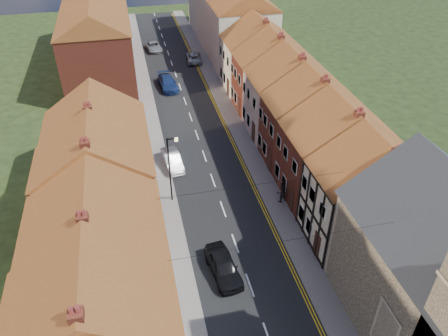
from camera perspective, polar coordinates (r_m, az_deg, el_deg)
The scene contains 22 objects.
road at distance 45.37m, azimuth -3.55°, elevation 4.31°, with size 7.00×90.00×0.02m, color black.
pavement_left at distance 44.97m, azimuth -9.08°, elevation 3.67°, with size 1.80×90.00×0.12m, color gray.
pavement_right at distance 46.14m, azimuth 1.85°, elevation 5.01°, with size 1.80×90.00×0.12m, color gray.
cottage_r_tudor at distance 32.22m, azimuth 18.38°, elevation -2.65°, with size 8.30×5.20×9.00m.
cottage_r_white_near at distance 36.01m, azimuth 14.42°, elevation 2.49°, with size 8.30×6.00×9.00m.
cottage_r_cream_mid at distance 40.15m, azimuth 11.18°, elevation 6.60°, with size 8.30×5.20×9.00m.
cottage_r_pink at distance 44.56m, azimuth 8.53°, elevation 9.89°, with size 8.30×6.00×9.00m.
cottage_r_white_far at distance 49.17m, azimuth 6.32°, elevation 12.57°, with size 8.30×5.20×9.00m.
cottage_r_cream_far at distance 53.93m, azimuth 4.47°, elevation 14.76°, with size 8.30×6.00×9.00m.
cottage_l_cream at distance 23.68m, azimuth -16.43°, elevation -19.53°, with size 8.30×6.30×9.10m.
cottage_l_white at distance 28.04m, azimuth -16.28°, elevation -9.09°, with size 8.30×6.90×8.80m.
cottage_l_brick_mid at distance 32.65m, azimuth -16.27°, elevation -1.52°, with size 8.30×5.70×9.10m.
cottage_l_pink at distance 37.58m, azimuth -16.19°, elevation 3.48°, with size 8.30×6.30×8.80m.
block_right_far at distance 67.71m, azimuth 0.53°, elevation 19.89°, with size 8.30×24.20×10.50m.
block_left_far at distance 61.24m, azimuth -16.24°, elevation 16.88°, with size 8.30×24.20×10.50m.
lamppost at distance 34.73m, azimuth -7.02°, elevation 0.25°, with size 0.88×0.15×6.00m.
car_near at distance 30.42m, azimuth -0.08°, elevation -12.70°, with size 1.74×4.31×1.47m, color black.
car_mid at distance 40.52m, azimuth -6.78°, elevation 1.02°, with size 1.41×4.03×1.33m, color #B2B3BA.
car_far at distance 55.47m, azimuth -7.36°, elevation 10.96°, with size 1.97×4.84×1.40m, color navy.
car_distant at distance 68.08m, azimuth -9.19°, elevation 15.40°, with size 1.99×4.31×1.20m, color #A5AAAD.
pedestrian_right at distance 36.12m, azimuth 7.50°, elevation -3.12°, with size 0.92×0.71×1.88m, color black.
car_distant_b at distance 63.38m, azimuth -3.94°, elevation 14.25°, with size 2.02×4.37×1.21m, color #9FA2A7.
Camera 1 is at (-6.07, -8.42, 23.37)m, focal length 35.00 mm.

